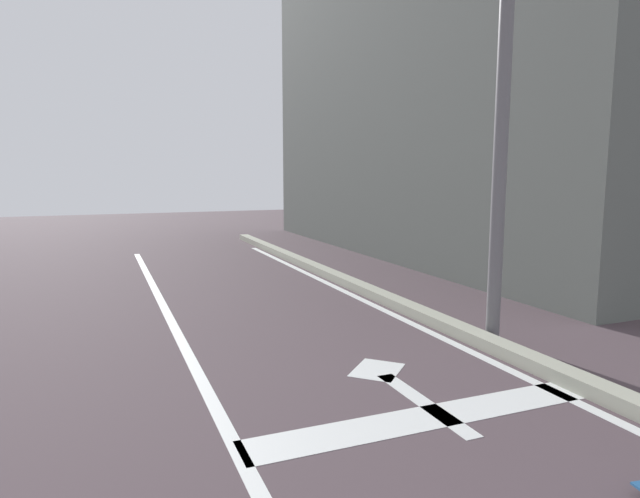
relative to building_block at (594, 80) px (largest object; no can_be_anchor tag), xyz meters
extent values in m
cube|color=silver|center=(-11.85, -7.55, -4.46)|extent=(0.12, 20.00, 0.01)
cube|color=silver|center=(-8.93, -7.55, -4.46)|extent=(0.12, 20.00, 0.01)
cube|color=silver|center=(-10.31, -7.85, -4.46)|extent=(3.06, 0.40, 0.01)
cube|color=silver|center=(-10.16, -7.59, -4.46)|extent=(0.16, 1.40, 0.01)
cube|color=silver|center=(-10.16, -6.74, -4.46)|extent=(0.71, 0.71, 0.01)
cube|color=#A0A18E|center=(-8.68, -7.55, -4.39)|extent=(0.24, 24.00, 0.14)
cylinder|color=slate|center=(-8.41, -6.35, -1.63)|extent=(0.16, 0.16, 5.66)
cube|color=#5D635D|center=(0.00, 0.00, 0.00)|extent=(13.56, 12.77, 8.92)
camera|label=1|loc=(-12.68, -11.42, -2.49)|focal=30.79mm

